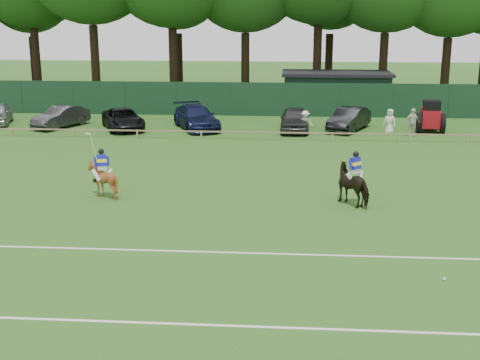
# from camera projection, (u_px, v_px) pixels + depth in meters

# --- Properties ---
(ground) EXTENTS (160.00, 160.00, 0.00)m
(ground) POSITION_uv_depth(u_px,v_px,m) (219.00, 242.00, 21.91)
(ground) COLOR #1E4C14
(ground) RESTS_ON ground
(horse_dark) EXTENTS (1.94, 2.05, 1.64)m
(horse_dark) POSITION_uv_depth(u_px,v_px,m) (354.00, 185.00, 25.97)
(horse_dark) COLOR black
(horse_dark) RESTS_ON ground
(horse_chestnut) EXTENTS (1.54, 1.64, 1.49)m
(horse_chestnut) POSITION_uv_depth(u_px,v_px,m) (103.00, 180.00, 27.01)
(horse_chestnut) COLOR brown
(horse_chestnut) RESTS_ON ground
(sedan_grey) EXTENTS (3.11, 4.55, 1.42)m
(sedan_grey) POSITION_uv_depth(u_px,v_px,m) (61.00, 117.00, 43.14)
(sedan_grey) COLOR #2A2A2D
(sedan_grey) RESTS_ON ground
(suv_black) EXTENTS (4.04, 5.39, 1.36)m
(suv_black) POSITION_uv_depth(u_px,v_px,m) (123.00, 119.00, 42.42)
(suv_black) COLOR black
(suv_black) RESTS_ON ground
(sedan_navy) EXTENTS (4.12, 5.76, 1.55)m
(sedan_navy) POSITION_uv_depth(u_px,v_px,m) (196.00, 117.00, 42.57)
(sedan_navy) COLOR #13193D
(sedan_navy) RESTS_ON ground
(hatch_grey) EXTENTS (1.86, 4.54, 1.54)m
(hatch_grey) POSITION_uv_depth(u_px,v_px,m) (295.00, 119.00, 41.80)
(hatch_grey) COLOR #2D2D30
(hatch_grey) RESTS_ON ground
(estate_black) EXTENTS (3.33, 4.79, 1.50)m
(estate_black) POSITION_uv_depth(u_px,v_px,m) (349.00, 119.00, 42.07)
(estate_black) COLOR black
(estate_black) RESTS_ON ground
(spectator_left) EXTENTS (0.98, 0.57, 1.51)m
(spectator_left) POSITION_uv_depth(u_px,v_px,m) (305.00, 123.00, 40.69)
(spectator_left) COLOR silver
(spectator_left) RESTS_ON ground
(spectator_mid) EXTENTS (1.13, 0.82, 1.77)m
(spectator_mid) POSITION_uv_depth(u_px,v_px,m) (412.00, 122.00, 39.97)
(spectator_mid) COLOR silver
(spectator_mid) RESTS_ON ground
(spectator_right) EXTENTS (0.95, 0.82, 1.64)m
(spectator_right) POSITION_uv_depth(u_px,v_px,m) (390.00, 122.00, 40.59)
(spectator_right) COLOR silver
(spectator_right) RESTS_ON ground
(rider_dark) EXTENTS (0.80, 0.72, 1.41)m
(rider_dark) POSITION_uv_depth(u_px,v_px,m) (356.00, 167.00, 25.78)
(rider_dark) COLOR silver
(rider_dark) RESTS_ON ground
(rider_chestnut) EXTENTS (0.98, 0.52, 2.05)m
(rider_chestnut) POSITION_uv_depth(u_px,v_px,m) (102.00, 164.00, 26.82)
(rider_chestnut) COLOR silver
(rider_chestnut) RESTS_ON ground
(polo_ball) EXTENTS (0.09, 0.09, 0.09)m
(polo_ball) POSITION_uv_depth(u_px,v_px,m) (444.00, 279.00, 18.75)
(polo_ball) COLOR silver
(polo_ball) RESTS_ON ground
(pitch_lines) EXTENTS (60.00, 5.10, 0.01)m
(pitch_lines) POSITION_uv_depth(u_px,v_px,m) (206.00, 284.00, 18.53)
(pitch_lines) COLOR silver
(pitch_lines) RESTS_ON ground
(pitch_rail) EXTENTS (62.10, 0.10, 0.50)m
(pitch_rail) POSITION_uv_depth(u_px,v_px,m) (250.00, 132.00, 39.15)
(pitch_rail) COLOR #997F5B
(pitch_rail) RESTS_ON ground
(perimeter_fence) EXTENTS (92.08, 0.08, 2.50)m
(perimeter_fence) POSITION_uv_depth(u_px,v_px,m) (257.00, 99.00, 47.61)
(perimeter_fence) COLOR #14351E
(perimeter_fence) RESTS_ON ground
(utility_shed) EXTENTS (8.40, 4.40, 3.04)m
(utility_shed) POSITION_uv_depth(u_px,v_px,m) (336.00, 91.00, 50.00)
(utility_shed) COLOR #14331E
(utility_shed) RESTS_ON ground
(tree_row) EXTENTS (96.00, 12.00, 21.00)m
(tree_row) POSITION_uv_depth(u_px,v_px,m) (284.00, 102.00, 55.50)
(tree_row) COLOR #26561C
(tree_row) RESTS_ON ground
(tractor) EXTENTS (1.95, 2.67, 2.09)m
(tractor) POSITION_uv_depth(u_px,v_px,m) (431.00, 117.00, 41.43)
(tractor) COLOR maroon
(tractor) RESTS_ON ground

